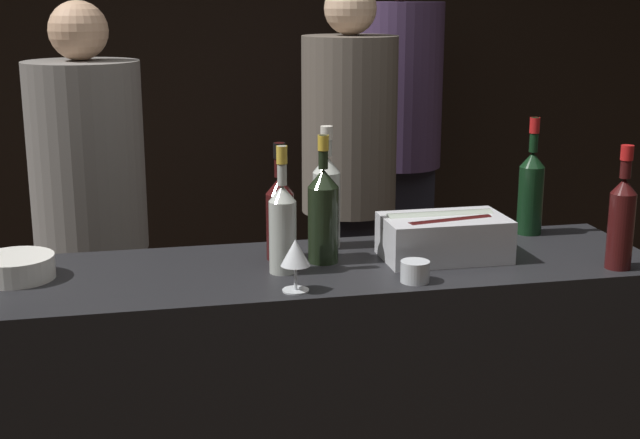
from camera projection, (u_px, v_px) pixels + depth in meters
name	position (u px, v px, depth m)	size (l,w,h in m)	color
wall_back_chalkboard	(220.00, 45.00, 4.69)	(6.40, 0.06, 2.80)	black
bar_counter	(322.00, 427.00, 2.51)	(1.83, 0.52, 0.95)	black
ice_bin_with_bottles	(444.00, 235.00, 2.44)	(0.34, 0.20, 0.13)	silver
bowl_white	(16.00, 267.00, 2.27)	(0.19, 0.19, 0.06)	silver
wine_glass	(295.00, 254.00, 2.16)	(0.07, 0.07, 0.13)	silver
candle_votive	(415.00, 271.00, 2.25)	(0.07, 0.07, 0.05)	silver
champagne_bottle	(323.00, 212.00, 2.39)	(0.08, 0.08, 0.35)	black
white_wine_bottle	(326.00, 197.00, 2.53)	(0.08, 0.08, 0.35)	#B2B7AD
red_wine_bottle_tall	(622.00, 218.00, 2.33)	(0.07, 0.07, 0.33)	#380F0F
red_wine_bottle_burgundy	(531.00, 189.00, 2.67)	(0.08, 0.08, 0.35)	black
rose_wine_bottle	(283.00, 224.00, 2.30)	(0.07, 0.07, 0.33)	#B2B7AD
red_wine_bottle_black_foil	(280.00, 213.00, 2.42)	(0.08, 0.08, 0.32)	#380F0F
person_in_hoodie	(399.00, 131.00, 4.26)	(0.40, 0.40, 1.84)	black
person_blond_tee	(349.00, 172.00, 3.68)	(0.39, 0.39, 1.71)	black
person_grey_polo	(90.00, 206.00, 3.28)	(0.42, 0.42, 1.64)	black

